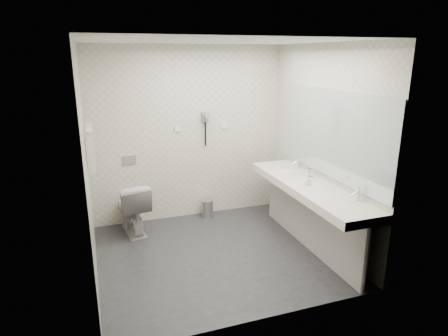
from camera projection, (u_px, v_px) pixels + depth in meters
name	position (u px, v px, depth m)	size (l,w,h in m)	color
floor	(217.00, 254.00, 4.80)	(2.80, 2.80, 0.00)	#242529
ceiling	(215.00, 41.00, 4.09)	(2.80, 2.80, 0.00)	silver
wall_back	(188.00, 135.00, 5.62)	(2.80, 2.80, 0.00)	beige
wall_front	(264.00, 193.00, 3.27)	(2.80, 2.80, 0.00)	beige
wall_left	(87.00, 167.00, 4.00)	(2.60, 2.60, 0.00)	beige
wall_right	(322.00, 147.00, 4.89)	(2.60, 2.60, 0.00)	beige
vanity_counter	(309.00, 188.00, 4.75)	(0.55, 2.20, 0.10)	silver
vanity_panel	(309.00, 220.00, 4.87)	(0.03, 2.15, 0.75)	#9C9794
vanity_post_near	(365.00, 259.00, 3.94)	(0.06, 0.06, 0.75)	silver
vanity_post_far	(274.00, 193.00, 5.82)	(0.06, 0.06, 0.75)	silver
mirror	(331.00, 134.00, 4.64)	(0.02, 2.20, 1.05)	#B2BCC6
basin_near	(341.00, 204.00, 4.15)	(0.40, 0.31, 0.05)	silver
basin_far	(284.00, 171.00, 5.32)	(0.40, 0.31, 0.05)	silver
faucet_near	(357.00, 194.00, 4.18)	(0.04, 0.04, 0.15)	silver
faucet_far	(297.00, 163.00, 5.36)	(0.04, 0.04, 0.15)	silver
soap_bottle_a	(308.00, 181.00, 4.68)	(0.05, 0.05, 0.11)	beige
glass_left	(311.00, 173.00, 4.99)	(0.06, 0.06, 0.11)	silver
toilet	(132.00, 207.00, 5.30)	(0.40, 0.71, 0.72)	silver
flush_plate	(129.00, 160.00, 5.42)	(0.18, 0.02, 0.12)	#B2B5BA
pedal_bin	(207.00, 209.00, 5.87)	(0.18, 0.18, 0.25)	#B2B5BA
bin_lid	(207.00, 201.00, 5.83)	(0.18, 0.18, 0.01)	#B2B5BA
towel_rail	(88.00, 129.00, 4.43)	(0.02, 0.02, 0.62)	silver
towel_near	(91.00, 150.00, 4.37)	(0.07, 0.24, 0.48)	silver
towel_far	(91.00, 145.00, 4.62)	(0.07, 0.24, 0.48)	silver
dryer_cradle	(205.00, 117.00, 5.60)	(0.10, 0.04, 0.14)	gray
dryer_barrel	(206.00, 115.00, 5.53)	(0.08, 0.08, 0.14)	gray
dryer_cord	(205.00, 134.00, 5.66)	(0.02, 0.02, 0.35)	black
switch_plate_a	(178.00, 128.00, 5.53)	(0.09, 0.02, 0.09)	silver
switch_plate_b	(224.00, 126.00, 5.76)	(0.09, 0.02, 0.09)	silver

